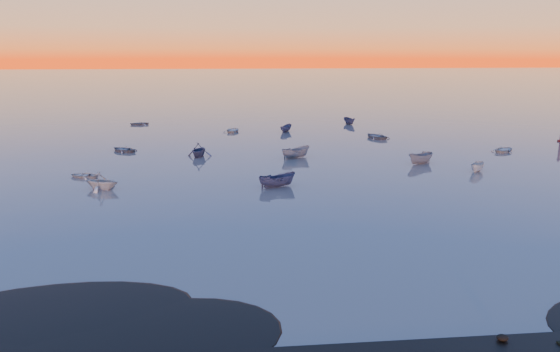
{
  "coord_description": "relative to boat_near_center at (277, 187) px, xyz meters",
  "views": [
    {
      "loc": [
        -3.73,
        -26.53,
        13.95
      ],
      "look_at": [
        1.88,
        28.0,
        1.27
      ],
      "focal_mm": 35.0,
      "sensor_mm": 36.0,
      "label": 1
    }
  ],
  "objects": [
    {
      "name": "mud_lobes",
      "position": [
        -1.63,
        -29.49,
        0.01
      ],
      "size": [
        140.0,
        6.0,
        0.07
      ],
      "primitive_type": null,
      "color": "black",
      "rests_on": "ground"
    },
    {
      "name": "boat_near_center",
      "position": [
        0.0,
        0.0,
        0.0
      ],
      "size": [
        2.93,
        4.47,
        1.43
      ],
      "primitive_type": "imported",
      "rotation": [
        0.0,
        0.0,
        1.88
      ],
      "color": "navy",
      "rests_on": "ground"
    },
    {
      "name": "ground",
      "position": [
        -1.63,
        71.51,
        0.0
      ],
      "size": [
        600.0,
        600.0,
        0.0
      ],
      "primitive_type": "plane",
      "color": "#655C54",
      "rests_on": "ground"
    },
    {
      "name": "moored_fleet",
      "position": [
        -1.63,
        24.51,
        0.0
      ],
      "size": [
        124.0,
        58.0,
        1.2
      ],
      "primitive_type": null,
      "color": "silver",
      "rests_on": "ground"
    }
  ]
}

